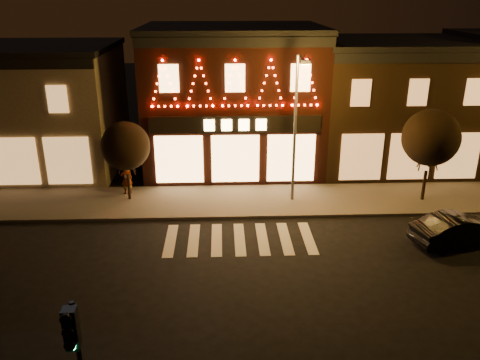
{
  "coord_description": "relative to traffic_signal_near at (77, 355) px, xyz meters",
  "views": [
    {
      "loc": [
        -0.74,
        -15.08,
        10.15
      ],
      "look_at": [
        0.02,
        4.0,
        2.77
      ],
      "focal_mm": 36.86,
      "sensor_mm": 36.0,
      "label": 1
    }
  ],
  "objects": [
    {
      "name": "ground",
      "position": [
        3.81,
        6.74,
        -3.07
      ],
      "size": [
        120.0,
        120.0,
        0.0
      ],
      "primitive_type": "plane",
      "color": "black",
      "rests_on": "ground"
    },
    {
      "name": "sidewalk_far",
      "position": [
        5.81,
        14.74,
        -3.0
      ],
      "size": [
        44.0,
        4.0,
        0.15
      ],
      "primitive_type": "cube",
      "color": "#47423D",
      "rests_on": "ground"
    },
    {
      "name": "building_left",
      "position": [
        -9.19,
        20.73,
        0.59
      ],
      "size": [
        12.2,
        8.28,
        7.3
      ],
      "color": "#716550",
      "rests_on": "ground"
    },
    {
      "name": "building_pulp",
      "position": [
        3.81,
        20.71,
        1.09
      ],
      "size": [
        10.2,
        8.34,
        8.3
      ],
      "color": "black",
      "rests_on": "ground"
    },
    {
      "name": "building_right_a",
      "position": [
        13.31,
        20.73,
        0.69
      ],
      "size": [
        9.2,
        8.28,
        7.5
      ],
      "color": "#322111",
      "rests_on": "ground"
    },
    {
      "name": "traffic_signal_near",
      "position": [
        0.0,
        0.0,
        0.0
      ],
      "size": [
        0.3,
        0.43,
        4.14
      ],
      "rotation": [
        0.0,
        0.0,
        0.05
      ],
      "color": "black",
      "rests_on": "sidewalk_near"
    },
    {
      "name": "streetlamp_mid",
      "position": [
        6.67,
        14.49,
        1.32
      ],
      "size": [
        0.47,
        1.66,
        7.23
      ],
      "rotation": [
        0.0,
        0.0,
        -0.08
      ],
      "color": "#59595E",
      "rests_on": "sidewalk_far"
    },
    {
      "name": "tree_left",
      "position": [
        -1.66,
        15.07,
        -0.1
      ],
      "size": [
        2.42,
        2.42,
        4.04
      ],
      "rotation": [
        0.0,
        0.0,
        -0.2
      ],
      "color": "black",
      "rests_on": "sidewalk_far"
    },
    {
      "name": "tree_right",
      "position": [
        13.31,
        14.43,
        0.35
      ],
      "size": [
        2.79,
        2.79,
        4.67
      ],
      "rotation": [
        0.0,
        0.0,
        -0.05
      ],
      "color": "black",
      "rests_on": "sidewalk_far"
    },
    {
      "name": "dark_sedan",
      "position": [
        13.09,
        9.96,
        -2.4
      ],
      "size": [
        4.33,
        2.41,
        1.35
      ],
      "primitive_type": "imported",
      "rotation": [
        0.0,
        0.0,
        1.82
      ],
      "color": "black",
      "rests_on": "ground"
    },
    {
      "name": "pedestrian",
      "position": [
        -1.9,
        15.83,
        -2.12
      ],
      "size": [
        0.7,
        0.6,
        1.61
      ],
      "primitive_type": "imported",
      "rotation": [
        0.0,
        0.0,
        3.58
      ],
      "color": "gray",
      "rests_on": "sidewalk_far"
    }
  ]
}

